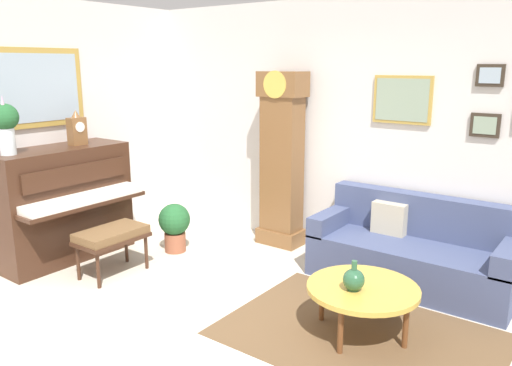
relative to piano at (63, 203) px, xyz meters
name	(u,v)px	position (x,y,z in m)	size (l,w,h in m)	color
ground_plane	(192,336)	(2.23, -0.35, -0.67)	(6.40, 6.00, 0.10)	beige
wall_left	(7,132)	(-0.37, -0.34, 0.79)	(0.13, 4.90, 2.80)	silver
wall_back	(339,128)	(2.25, 2.05, 0.78)	(5.30, 0.13, 2.80)	silver
area_rug	(359,335)	(3.35, 0.40, -0.62)	(2.10, 1.50, 0.01)	brown
piano	(63,203)	(0.00, 0.00, 0.00)	(0.87, 1.44, 1.23)	#3D2316
piano_bench	(112,236)	(0.80, 0.01, -0.22)	(0.42, 0.70, 0.48)	#3D2316
grandfather_clock	(282,164)	(1.67, 1.80, 0.34)	(0.52, 0.34, 2.03)	brown
couch	(413,252)	(3.32, 1.63, -0.31)	(1.90, 0.80, 0.84)	#424C70
coffee_table	(363,290)	(3.35, 0.44, -0.25)	(0.88, 0.88, 0.40)	gold
mantel_clock	(77,129)	(0.00, 0.25, 0.78)	(0.13, 0.18, 0.38)	brown
flower_vase	(5,123)	(0.00, -0.53, 0.92)	(0.26, 0.26, 0.58)	silver
green_jug	(354,280)	(3.32, 0.33, -0.13)	(0.17, 0.17, 0.24)	#234C33
potted_plant	(175,224)	(0.84, 0.85, -0.30)	(0.36, 0.36, 0.56)	#935138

